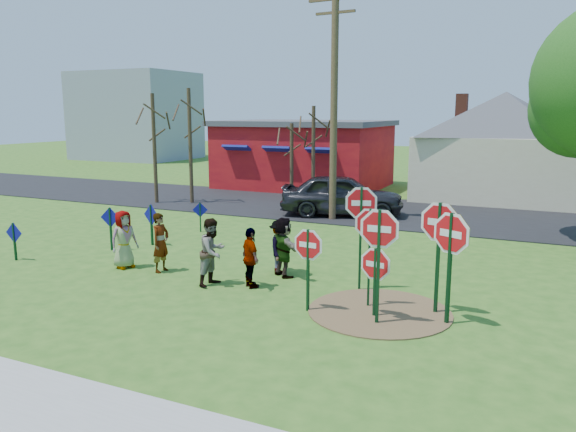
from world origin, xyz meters
name	(u,v)px	position (x,y,z in m)	size (l,w,h in m)	color
ground	(229,276)	(0.00, 0.00, 0.00)	(120.00, 120.00, 0.00)	#305F1B
road	(359,210)	(0.00, 11.50, 0.02)	(120.00, 7.50, 0.04)	black
dirt_patch	(379,312)	(4.50, -1.00, 0.01)	(3.20, 3.20, 0.03)	brown
red_building	(305,154)	(-5.50, 17.99, 1.97)	(9.40, 7.69, 3.90)	maroon
cream_house	(503,141)	(5.50, 18.00, 2.92)	(9.40, 9.40, 6.50)	beige
distant_building	(136,116)	(-28.00, 30.00, 4.00)	(10.00, 8.00, 8.00)	#8C939E
stop_sign_a	(308,252)	(3.00, -1.58, 1.37)	(0.95, 0.10, 2.00)	#0E341A
stop_sign_b	(361,212)	(3.58, 0.38, 1.98)	(1.02, 0.39, 2.75)	#0E341A
stop_sign_c	(379,240)	(4.63, -1.69, 1.81)	(1.12, 0.08, 2.61)	#0E341A
stop_sign_d	(439,231)	(5.64, -0.51, 1.88)	(1.17, 0.28, 2.66)	#0E341A
stop_sign_e	(375,269)	(4.46, -1.30, 1.09)	(0.95, 0.21, 1.67)	#0E341A
stop_sign_f	(451,241)	(5.98, -1.07, 1.79)	(1.07, 0.55, 2.55)	#0E341A
stop_sign_g	(370,235)	(4.15, -0.74, 1.70)	(0.92, 0.23, 2.42)	#0E341A
blue_diamond_a	(14,237)	(-6.70, -1.27, 0.71)	(0.64, 0.06, 1.16)	#0E341A
blue_diamond_b	(110,224)	(-4.95, 0.91, 0.88)	(0.65, 0.16, 1.41)	#0E341A
blue_diamond_c	(151,220)	(-4.22, 2.05, 0.85)	(0.71, 0.18, 1.39)	#0E341A
blue_diamond_d	(200,214)	(-3.91, 4.49, 0.69)	(0.51, 0.27, 1.11)	#0E341A
person_a	(124,239)	(-3.15, -0.52, 0.83)	(0.81, 0.53, 1.67)	#404E93
person_b	(161,243)	(-1.94, -0.41, 0.83)	(0.61, 0.40, 1.67)	#1D6C5D
person_c	(213,252)	(0.03, -0.83, 0.88)	(0.85, 0.66, 1.75)	brown
person_d	(279,247)	(1.12, 0.84, 0.76)	(0.98, 0.56, 1.51)	#36373C
person_e	(251,258)	(1.03, -0.64, 0.78)	(0.91, 0.38, 1.56)	#523059
person_f	(284,247)	(1.36, 0.62, 0.82)	(1.52, 0.48, 1.64)	#204D2A
suv	(342,195)	(-0.23, 9.79, 0.92)	(2.08, 5.18, 1.76)	#29292E
utility_pole	(334,99)	(-0.29, 8.81, 4.92)	(2.29, 0.29, 9.35)	#4C3823
bare_tree_west	(190,130)	(-8.04, 9.94, 3.57)	(1.80, 1.80, 5.52)	#382819
bare_tree_east	(292,151)	(-3.84, 12.50, 2.50)	(1.80, 1.80, 3.86)	#382819
bare_tree_mid	(154,133)	(-9.60, 9.19, 3.41)	(1.80, 1.80, 5.27)	#382819
bare_tree_extra	(313,141)	(-2.73, 12.61, 3.04)	(1.80, 1.80, 4.69)	#382819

